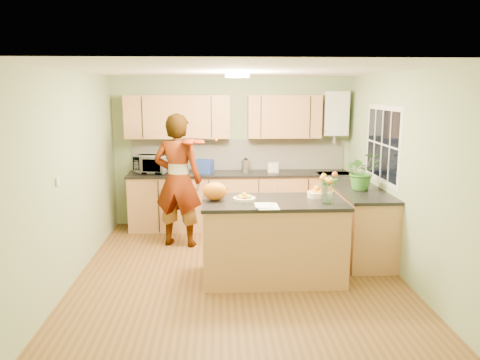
{
  "coord_description": "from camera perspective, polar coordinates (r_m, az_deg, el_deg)",
  "views": [
    {
      "loc": [
        -0.25,
        -5.65,
        2.26
      ],
      "look_at": [
        0.04,
        0.5,
        1.09
      ],
      "focal_mm": 35.0,
      "sensor_mm": 36.0,
      "label": 1
    }
  ],
  "objects": [
    {
      "name": "floor",
      "position": [
        6.09,
        -0.19,
        -11.01
      ],
      "size": [
        4.5,
        4.5,
        0.0
      ],
      "primitive_type": "plane",
      "color": "brown",
      "rests_on": "ground"
    },
    {
      "name": "ceiling",
      "position": [
        5.66,
        -0.21,
        13.19
      ],
      "size": [
        4.0,
        4.5,
        0.02
      ],
      "primitive_type": "cube",
      "color": "white",
      "rests_on": "wall_back"
    },
    {
      "name": "wall_back",
      "position": [
        7.97,
        -0.92,
        3.49
      ],
      "size": [
        4.0,
        0.02,
        2.5
      ],
      "primitive_type": "cube",
      "color": "#8EA878",
      "rests_on": "floor"
    },
    {
      "name": "wall_front",
      "position": [
        3.56,
        1.42,
        -5.76
      ],
      "size": [
        4.0,
        0.02,
        2.5
      ],
      "primitive_type": "cube",
      "color": "#8EA878",
      "rests_on": "floor"
    },
    {
      "name": "wall_left",
      "position": [
        6.0,
        -19.65,
        0.44
      ],
      "size": [
        0.02,
        4.5,
        2.5
      ],
      "primitive_type": "cube",
      "color": "#8EA878",
      "rests_on": "floor"
    },
    {
      "name": "wall_right",
      "position": [
        6.17,
        18.71,
        0.76
      ],
      "size": [
        0.02,
        4.5,
        2.5
      ],
      "primitive_type": "cube",
      "color": "#8EA878",
      "rests_on": "floor"
    },
    {
      "name": "back_counter",
      "position": [
        7.82,
        -0.1,
        -2.46
      ],
      "size": [
        3.64,
        0.62,
        0.94
      ],
      "color": "#A47641",
      "rests_on": "floor"
    },
    {
      "name": "right_counter",
      "position": [
        7.02,
        13.52,
        -4.31
      ],
      "size": [
        0.62,
        2.24,
        0.94
      ],
      "color": "#A47641",
      "rests_on": "floor"
    },
    {
      "name": "splashback",
      "position": [
        7.96,
        -0.2,
        3.12
      ],
      "size": [
        3.6,
        0.02,
        0.52
      ],
      "primitive_type": "cube",
      "color": "#EFE6CF",
      "rests_on": "back_counter"
    },
    {
      "name": "upper_cabinets",
      "position": [
        7.74,
        -2.21,
        7.73
      ],
      "size": [
        3.2,
        0.34,
        0.7
      ],
      "color": "#A47641",
      "rests_on": "wall_back"
    },
    {
      "name": "boiler",
      "position": [
        7.99,
        11.5,
        7.95
      ],
      "size": [
        0.4,
        0.3,
        0.86
      ],
      "color": "silver",
      "rests_on": "wall_back"
    },
    {
      "name": "window_right",
      "position": [
        6.68,
        16.95,
        4.2
      ],
      "size": [
        0.01,
        1.3,
        1.05
      ],
      "color": "silver",
      "rests_on": "wall_right"
    },
    {
      "name": "light_switch",
      "position": [
        5.43,
        -21.34,
        -0.18
      ],
      "size": [
        0.02,
        0.09,
        0.09
      ],
      "primitive_type": "cube",
      "color": "silver",
      "rests_on": "wall_left"
    },
    {
      "name": "ceiling_lamp",
      "position": [
        5.96,
        -0.34,
        12.7
      ],
      "size": [
        0.3,
        0.3,
        0.07
      ],
      "color": "#FFEABF",
      "rests_on": "ceiling"
    },
    {
      "name": "peninsula_island",
      "position": [
        5.73,
        4.05,
        -7.26
      ],
      "size": [
        1.71,
        0.87,
        0.98
      ],
      "color": "#A47641",
      "rests_on": "floor"
    },
    {
      "name": "fruit_dish",
      "position": [
        5.55,
        0.54,
        -2.17
      ],
      "size": [
        0.26,
        0.26,
        0.09
      ],
      "color": "#FBEEC9",
      "rests_on": "peninsula_island"
    },
    {
      "name": "orange_bowl",
      "position": [
        5.82,
        9.34,
        -1.53
      ],
      "size": [
        0.23,
        0.23,
        0.13
      ],
      "color": "#FBEEC9",
      "rests_on": "peninsula_island"
    },
    {
      "name": "flower_vase",
      "position": [
        5.46,
        10.65,
        0.37
      ],
      "size": [
        0.26,
        0.26,
        0.47
      ],
      "rotation": [
        0.0,
        0.0,
        0.12
      ],
      "color": "silver",
      "rests_on": "peninsula_island"
    },
    {
      "name": "orange_bag",
      "position": [
        5.58,
        -3.08,
        -1.38
      ],
      "size": [
        0.33,
        0.29,
        0.22
      ],
      "primitive_type": "ellipsoid",
      "rotation": [
        0.0,
        0.0,
        0.18
      ],
      "color": "orange",
      "rests_on": "peninsula_island"
    },
    {
      "name": "papers",
      "position": [
        5.29,
        3.43,
        -3.2
      ],
      "size": [
        0.23,
        0.32,
        0.01
      ],
      "primitive_type": "cube",
      "color": "white",
      "rests_on": "peninsula_island"
    },
    {
      "name": "violinist",
      "position": [
        6.88,
        -7.57,
        -0.06
      ],
      "size": [
        0.81,
        0.63,
        1.96
      ],
      "primitive_type": "imported",
      "rotation": [
        0.0,
        0.0,
        2.89
      ],
      "color": "tan",
      "rests_on": "floor"
    },
    {
      "name": "violin",
      "position": [
        6.56,
        -6.11,
        4.64
      ],
      "size": [
        0.65,
        0.56,
        0.16
      ],
      "primitive_type": null,
      "rotation": [
        0.17,
        0.0,
        -0.61
      ],
      "color": "#591205",
      "rests_on": "violinist"
    },
    {
      "name": "microwave",
      "position": [
        7.78,
        -10.67,
        1.9
      ],
      "size": [
        0.59,
        0.47,
        0.29
      ],
      "primitive_type": "imported",
      "rotation": [
        0.0,
        0.0,
        -0.24
      ],
      "color": "silver",
      "rests_on": "back_counter"
    },
    {
      "name": "blue_box",
      "position": [
        7.67,
        -4.39,
        1.67
      ],
      "size": [
        0.33,
        0.28,
        0.22
      ],
      "primitive_type": "cube",
      "rotation": [
        0.0,
        0.0,
        -0.34
      ],
      "color": "navy",
      "rests_on": "back_counter"
    },
    {
      "name": "kettle",
      "position": [
        7.72,
        0.69,
        1.79
      ],
      "size": [
        0.15,
        0.15,
        0.28
      ],
      "rotation": [
        0.0,
        0.0,
        0.05
      ],
      "color": "#AEAEB2",
      "rests_on": "back_counter"
    },
    {
      "name": "jar_cream",
      "position": [
        7.76,
        3.75,
        1.53
      ],
      "size": [
        0.12,
        0.12,
        0.15
      ],
      "primitive_type": "cylinder",
      "rotation": [
        0.0,
        0.0,
        -0.25
      ],
      "color": "#FBEEC9",
      "rests_on": "back_counter"
    },
    {
      "name": "jar_white",
      "position": [
        7.74,
        4.42,
        1.54
      ],
      "size": [
        0.13,
        0.13,
        0.16
      ],
      "primitive_type": "cylinder",
      "rotation": [
        0.0,
        0.0,
        -0.27
      ],
      "color": "silver",
      "rests_on": "back_counter"
    },
    {
      "name": "potted_plant",
      "position": [
        6.54,
        14.66,
        1.06
      ],
      "size": [
        0.51,
        0.46,
        0.51
      ],
      "primitive_type": "imported",
      "rotation": [
        0.0,
        0.0,
        0.13
      ],
      "color": "#306D24",
      "rests_on": "right_counter"
    }
  ]
}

